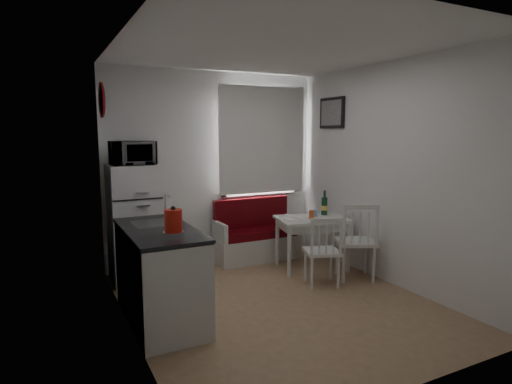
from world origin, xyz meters
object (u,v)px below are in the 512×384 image
dining_table (312,224)px  microwave (132,153)px  kettle (173,221)px  wine_bottle (324,203)px  kitchen_counter (160,274)px  chair_right (361,233)px  chair_left (327,244)px  fridge (134,223)px  bench (256,240)px

dining_table → microwave: bearing=179.6°
kettle → wine_bottle: kettle is taller
kitchen_counter → microwave: microwave is taller
chair_right → chair_left: bearing=-156.2°
microwave → kettle: microwave is taller
fridge → wine_bottle: 2.48m
kettle → chair_right: bearing=7.7°
chair_right → microwave: microwave is taller
dining_table → fridge: size_ratio=0.73×
chair_right → dining_table: bearing=135.8°
bench → kettle: size_ratio=4.86×
wine_bottle → chair_right: bearing=-90.9°
bench → chair_left: (0.23, -1.35, 0.23)m
kitchen_counter → wine_bottle: kitchen_counter is taller
fridge → kettle: size_ratio=5.73×
microwave → kitchen_counter: bearing=-90.9°
bench → dining_table: bearing=-55.6°
kitchen_counter → kettle: bearing=-81.5°
kitchen_counter → fridge: 1.27m
chair_right → kettle: size_ratio=2.40×
microwave → dining_table: bearing=-13.9°
kettle → microwave: bearing=91.1°
chair_left → kettle: 1.98m
kitchen_counter → kettle: size_ratio=5.36×
kettle → dining_table: bearing=24.9°
chair_right → kettle: (-2.39, -0.32, 0.43)m
dining_table → microwave: (-2.17, 0.54, 0.95)m
chair_right → microwave: size_ratio=1.18×
kitchen_counter → microwave: 1.62m
bench → wine_bottle: size_ratio=3.60×
chair_right → kitchen_counter: bearing=-155.0°
kettle → fridge: bearing=91.1°
chair_right → fridge: size_ratio=0.42×
bench → fridge: size_ratio=0.85×
kitchen_counter → chair_left: size_ratio=2.68×
fridge → microwave: 0.84m
chair_left → bench: bearing=119.4°
bench → chair_left: bearing=-80.5°
fridge → kettle: bearing=-88.9°
microwave → bench: bearing=5.3°
bench → fridge: (-1.69, -0.11, 0.42)m
bench → wine_bottle: 1.10m
dining_table → microwave: 2.43m
dining_table → chair_right: bearing=-56.0°
chair_left → fridge: fridge is taller
bench → wine_bottle: bearing=-38.8°
fridge → chair_right: bearing=-27.4°
wine_bottle → chair_left: bearing=-124.1°
chair_left → wine_bottle: 0.97m
dining_table → wine_bottle: wine_bottle is taller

